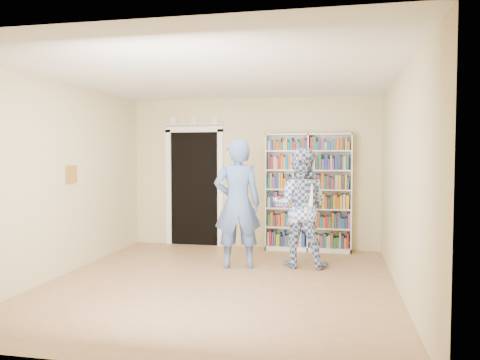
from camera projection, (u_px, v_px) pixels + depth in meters
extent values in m
plane|color=#926646|center=(220.00, 283.00, 6.11)|extent=(5.00, 5.00, 0.00)
plane|color=white|center=(219.00, 75.00, 5.97)|extent=(5.00, 5.00, 0.00)
plane|color=beige|center=(253.00, 173.00, 8.49)|extent=(4.50, 0.00, 4.50)
plane|color=beige|center=(62.00, 178.00, 6.49)|extent=(0.00, 5.00, 5.00)
plane|color=beige|center=(402.00, 182.00, 5.59)|extent=(0.00, 5.00, 5.00)
cube|color=white|center=(308.00, 193.00, 8.14)|extent=(1.49, 0.28, 2.05)
cube|color=white|center=(308.00, 193.00, 8.14)|extent=(0.02, 0.28, 2.05)
cube|color=black|center=(195.00, 189.00, 8.71)|extent=(0.90, 0.03, 2.10)
cube|color=white|center=(169.00, 188.00, 8.79)|extent=(0.10, 0.06, 2.20)
cube|color=white|center=(220.00, 189.00, 8.59)|extent=(0.10, 0.06, 2.20)
cube|color=white|center=(194.00, 129.00, 8.63)|extent=(1.10, 0.06, 0.10)
cube|color=white|center=(194.00, 124.00, 8.62)|extent=(1.10, 0.08, 0.02)
cube|color=brown|center=(71.00, 174.00, 6.68)|extent=(0.03, 0.25, 0.25)
imported|color=#4F6EB1|center=(238.00, 204.00, 6.93)|extent=(0.78, 0.61, 1.91)
imported|color=#304B93|center=(300.00, 207.00, 7.00)|extent=(0.90, 0.72, 1.78)
cube|color=white|center=(305.00, 195.00, 6.77)|extent=(0.23, 0.03, 0.32)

